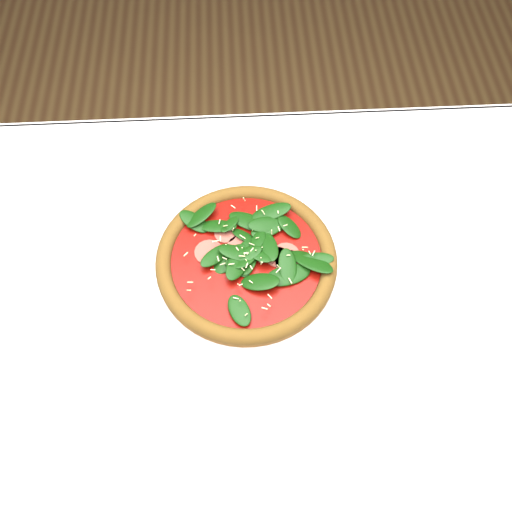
{
  "coord_description": "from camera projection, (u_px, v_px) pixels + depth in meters",
  "views": [
    {
      "loc": [
        0.02,
        -0.36,
        1.53
      ],
      "look_at": [
        0.04,
        0.08,
        0.77
      ],
      "focal_mm": 40.0,
      "sensor_mm": 36.0,
      "label": 1
    }
  ],
  "objects": [
    {
      "name": "dining_table",
      "position": [
        232.0,
        338.0,
        0.94
      ],
      "size": [
        1.21,
        0.81,
        0.75
      ],
      "color": "white",
      "rests_on": "ground"
    },
    {
      "name": "fork",
      "position": [
        145.0,
        511.0,
        0.7
      ],
      "size": [
        0.08,
        0.13,
        0.0
      ],
      "rotation": [
        0.0,
        0.0,
        0.47
      ],
      "color": "silver",
      "rests_on": "napkin"
    },
    {
      "name": "pizza",
      "position": [
        246.0,
        259.0,
        0.87
      ],
      "size": [
        0.32,
        0.32,
        0.04
      ],
      "rotation": [
        0.0,
        0.0,
        0.17
      ],
      "color": "brown",
      "rests_on": "plate"
    },
    {
      "name": "ground",
      "position": [
        241.0,
        433.0,
        1.5
      ],
      "size": [
        6.0,
        6.0,
        0.0
      ],
      "primitive_type": "plane",
      "color": "brown",
      "rests_on": "ground"
    },
    {
      "name": "plate",
      "position": [
        247.0,
        265.0,
        0.89
      ],
      "size": [
        0.32,
        0.32,
        0.01
      ],
      "color": "silver",
      "rests_on": "dining_table"
    }
  ]
}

